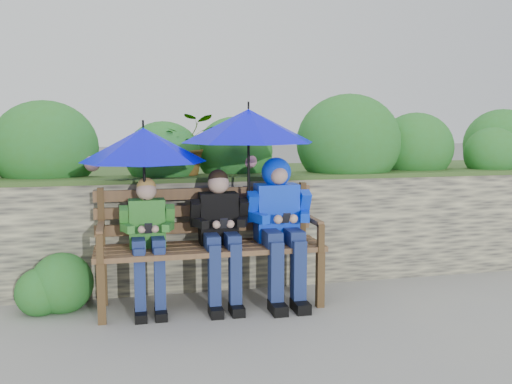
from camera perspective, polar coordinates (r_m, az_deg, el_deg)
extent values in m
plane|color=gray|center=(4.77, 0.28, -11.53)|extent=(60.00, 60.00, 0.00)
cube|color=#3E3D3A|center=(5.35, -1.60, -3.93)|extent=(8.00, 0.40, 1.00)
cube|color=#334B1B|center=(5.28, -1.62, 1.50)|extent=(8.00, 0.42, 0.04)
cube|color=#334B1B|center=(6.52, -3.73, -2.12)|extent=(8.00, 2.00, 0.96)
ellipsoid|color=#26722D|center=(5.53, -20.36, 4.18)|extent=(0.95, 0.76, 0.86)
ellipsoid|color=#26722D|center=(5.31, -9.25, 3.61)|extent=(0.70, 0.56, 0.63)
ellipsoid|color=#26722D|center=(5.60, -2.16, 4.06)|extent=(0.76, 0.61, 0.68)
ellipsoid|color=#26722D|center=(5.74, 9.28, 4.95)|extent=(1.06, 0.85, 0.95)
ellipsoid|color=#26722D|center=(6.20, 15.66, 4.27)|extent=(0.82, 0.66, 0.74)
ellipsoid|color=#26722D|center=(6.49, 22.55, 3.57)|extent=(0.61, 0.49, 0.55)
ellipsoid|color=#26722D|center=(7.01, 23.34, 4.40)|extent=(0.88, 0.70, 0.79)
sphere|color=pink|center=(5.27, -16.06, 2.74)|extent=(0.14, 0.14, 0.14)
sphere|color=pink|center=(5.39, -0.65, 3.12)|extent=(0.14, 0.14, 0.14)
sphere|color=pink|center=(6.03, 16.06, 3.27)|extent=(0.14, 0.14, 0.14)
imported|color=#26722D|center=(5.28, -6.86, 4.72)|extent=(0.50, 0.44, 0.56)
imported|color=#26722D|center=(5.77, 11.29, 5.21)|extent=(0.36, 0.36, 0.63)
sphere|color=#26722D|center=(4.95, -18.83, -8.65)|extent=(0.50, 0.50, 0.50)
sphere|color=#26722D|center=(4.94, -20.79, -9.36)|extent=(0.39, 0.39, 0.39)
cube|color=#48341C|center=(4.51, -15.21, -9.83)|extent=(0.06, 0.06, 0.47)
cube|color=#48341C|center=(4.96, -15.03, -8.27)|extent=(0.06, 0.06, 0.47)
cube|color=#48341C|center=(4.77, 6.43, -8.68)|extent=(0.06, 0.06, 0.47)
cube|color=#48341C|center=(5.19, 4.69, -7.34)|extent=(0.06, 0.06, 0.47)
cube|color=brown|center=(4.53, -4.17, -6.20)|extent=(1.86, 0.10, 0.04)
cube|color=brown|center=(4.66, -4.43, -5.82)|extent=(1.86, 0.10, 0.04)
cube|color=brown|center=(4.78, -4.68, -5.47)|extent=(1.86, 0.10, 0.04)
cube|color=brown|center=(4.91, -4.92, -5.13)|extent=(1.86, 0.10, 0.04)
cube|color=#48341C|center=(4.87, -15.21, -2.62)|extent=(0.05, 0.05, 0.52)
cube|color=brown|center=(4.63, -15.30, -3.52)|extent=(0.05, 0.48, 0.04)
cube|color=#48341C|center=(4.42, -15.35, -5.52)|extent=(0.05, 0.05, 0.23)
cube|color=#48341C|center=(5.11, 4.67, -1.94)|extent=(0.05, 0.05, 0.52)
cube|color=brown|center=(4.88, 5.58, -2.75)|extent=(0.05, 0.48, 0.04)
cube|color=#48341C|center=(4.68, 6.49, -4.60)|extent=(0.05, 0.05, 0.23)
cube|color=brown|center=(4.94, -5.03, -3.47)|extent=(1.86, 0.04, 0.09)
cube|color=brown|center=(4.92, -5.05, -1.81)|extent=(1.86, 0.04, 0.09)
cube|color=brown|center=(4.90, -5.07, -0.13)|extent=(1.86, 0.04, 0.09)
cube|color=#1A6F1F|center=(4.72, -10.84, -3.07)|extent=(0.29, 0.17, 0.39)
sphere|color=tan|center=(4.66, -10.91, 0.13)|extent=(0.16, 0.16, 0.16)
sphere|color=#AD8236|center=(4.67, -10.92, 0.49)|extent=(0.15, 0.15, 0.15)
cube|color=navy|center=(4.62, -11.68, -5.15)|extent=(0.10, 0.27, 0.10)
cube|color=navy|center=(4.55, -11.54, -8.95)|extent=(0.08, 0.09, 0.56)
cube|color=black|center=(4.58, -11.44, -12.07)|extent=(0.09, 0.19, 0.07)
cube|color=navy|center=(4.62, -9.78, -5.09)|extent=(0.10, 0.27, 0.10)
cube|color=navy|center=(4.56, -9.59, -8.88)|extent=(0.08, 0.09, 0.56)
cube|color=black|center=(4.58, -9.49, -12.00)|extent=(0.09, 0.19, 0.07)
cube|color=#1A6F1F|center=(4.67, -13.07, -2.61)|extent=(0.07, 0.16, 0.22)
cube|color=#1A6F1F|center=(4.57, -12.73, -3.56)|extent=(0.11, 0.18, 0.06)
sphere|color=tan|center=(4.50, -11.36, -3.70)|extent=(0.06, 0.06, 0.06)
cube|color=#1A6F1F|center=(4.68, -8.60, -2.47)|extent=(0.07, 0.16, 0.22)
cube|color=#1A6F1F|center=(4.58, -8.79, -3.44)|extent=(0.11, 0.18, 0.06)
sphere|color=tan|center=(4.50, -10.06, -3.66)|extent=(0.06, 0.06, 0.06)
cube|color=black|center=(4.49, -10.71, -3.59)|extent=(0.06, 0.07, 0.09)
cube|color=black|center=(4.78, -3.80, -2.61)|extent=(0.32, 0.19, 0.43)
sphere|color=tan|center=(4.72, -3.79, 0.87)|extent=(0.18, 0.18, 0.18)
sphere|color=black|center=(4.72, -3.81, 1.26)|extent=(0.17, 0.17, 0.17)
cube|color=navy|center=(4.65, -4.50, -4.87)|extent=(0.11, 0.30, 0.11)
cube|color=navy|center=(4.58, -4.18, -8.70)|extent=(0.09, 0.10, 0.56)
cube|color=black|center=(4.60, -4.04, -11.82)|extent=(0.10, 0.20, 0.07)
cube|color=navy|center=(4.68, -2.47, -4.78)|extent=(0.11, 0.30, 0.11)
cube|color=navy|center=(4.60, -2.10, -8.58)|extent=(0.09, 0.10, 0.56)
cube|color=black|center=(4.62, -1.95, -11.68)|extent=(0.10, 0.20, 0.07)
cube|color=black|center=(4.70, -6.12, -2.11)|extent=(0.07, 0.17, 0.24)
cube|color=black|center=(4.59, -5.58, -3.14)|extent=(0.12, 0.20, 0.07)
sphere|color=tan|center=(4.53, -3.97, -3.27)|extent=(0.07, 0.07, 0.07)
cube|color=black|center=(4.76, -1.34, -1.95)|extent=(0.07, 0.17, 0.24)
cube|color=black|center=(4.65, -1.36, -2.98)|extent=(0.12, 0.20, 0.07)
sphere|color=tan|center=(4.55, -2.58, -3.22)|extent=(0.07, 0.07, 0.07)
cube|color=black|center=(4.53, -3.26, -3.15)|extent=(0.06, 0.07, 0.09)
cube|color=#1229E4|center=(4.88, 2.05, -2.04)|extent=(0.36, 0.21, 0.49)
sphere|color=tan|center=(4.82, 2.14, 1.84)|extent=(0.20, 0.20, 0.20)
sphere|color=#1229E4|center=(4.85, 2.04, 1.99)|extent=(0.25, 0.25, 0.25)
sphere|color=tan|center=(4.77, 2.30, 1.67)|extent=(0.15, 0.15, 0.15)
cube|color=navy|center=(4.73, 1.47, -4.55)|extent=(0.13, 0.34, 0.13)
cube|color=navy|center=(4.64, 2.00, -8.42)|extent=(0.11, 0.12, 0.57)
cube|color=black|center=(4.65, 2.19, -11.51)|extent=(0.12, 0.23, 0.08)
cube|color=navy|center=(4.78, 3.69, -4.44)|extent=(0.13, 0.34, 0.13)
cube|color=navy|center=(4.69, 4.27, -8.26)|extent=(0.11, 0.12, 0.57)
cube|color=black|center=(4.70, 4.47, -11.31)|extent=(0.12, 0.23, 0.08)
cube|color=#1229E4|center=(4.76, -0.41, -1.49)|extent=(0.08, 0.19, 0.27)
cube|color=#1229E4|center=(4.65, 0.35, -2.62)|extent=(0.14, 0.22, 0.07)
sphere|color=tan|center=(4.59, 2.23, -2.75)|extent=(0.07, 0.07, 0.07)
cube|color=#1229E4|center=(4.88, 4.80, -1.30)|extent=(0.08, 0.19, 0.27)
cube|color=#1229E4|center=(4.76, 4.94, -2.43)|extent=(0.14, 0.22, 0.07)
sphere|color=tan|center=(4.63, 3.75, -2.69)|extent=(0.07, 0.07, 0.07)
cube|color=black|center=(4.60, 3.03, -2.61)|extent=(0.06, 0.07, 0.09)
cone|color=#0003E2|center=(4.60, -11.18, 4.64)|extent=(1.00, 1.00, 0.27)
cylinder|color=black|center=(4.59, -11.23, 6.70)|extent=(0.02, 0.02, 0.06)
cylinder|color=black|center=(4.62, -11.09, 0.97)|extent=(0.02, 0.02, 0.59)
sphere|color=black|center=(4.66, -11.01, -2.65)|extent=(0.04, 0.04, 0.04)
cone|color=#0003E2|center=(4.72, -0.76, 6.63)|extent=(1.12, 1.12, 0.28)
cylinder|color=black|center=(4.72, -0.76, 8.67)|extent=(0.02, 0.02, 0.06)
cylinder|color=black|center=(4.74, -0.75, 2.28)|extent=(0.02, 0.02, 0.72)
sphere|color=black|center=(4.78, -0.74, -2.02)|extent=(0.04, 0.04, 0.04)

